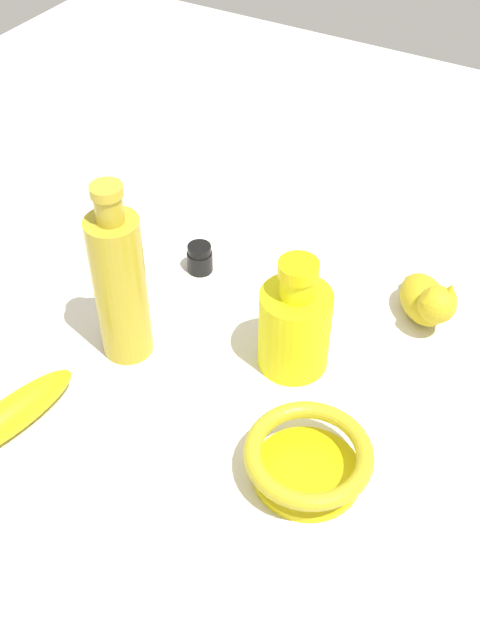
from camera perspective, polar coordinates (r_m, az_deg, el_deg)
ground at (r=1.03m, az=-0.00°, el=-2.82°), size 2.00×2.00×0.00m
bowl at (r=0.88m, az=5.11°, el=-10.32°), size 0.15×0.15×0.05m
cat_figurine at (r=1.08m, az=13.87°, el=1.46°), size 0.11×0.11×0.09m
bottle_tall at (r=0.97m, az=-8.99°, el=2.66°), size 0.07×0.07×0.26m
nail_polish_jar at (r=1.15m, az=-3.03°, el=4.65°), size 0.04×0.04×0.05m
banana at (r=0.97m, az=-16.77°, el=-6.86°), size 0.19×0.08×0.04m
bottle_short at (r=0.98m, az=4.12°, el=-0.37°), size 0.09×0.09×0.17m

